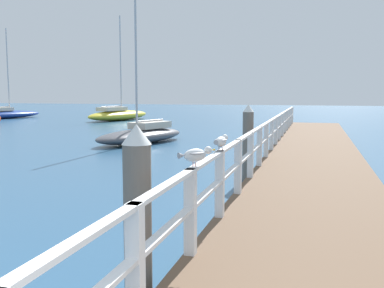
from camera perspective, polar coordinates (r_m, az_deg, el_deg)
The scene contains 9 objects.
pier_deck at distance 14.06m, azimuth 15.24°, elevation -1.94°, with size 2.69×26.46×0.51m, color brown.
pier_railing at distance 14.02m, azimuth 10.16°, elevation 1.66°, with size 0.12×24.98×0.96m.
dock_piling_near at distance 4.53m, azimuth -6.96°, elevation -9.98°, with size 0.29×0.29×1.99m.
dock_piling_far at distance 11.66m, azimuth 7.16°, elevation 0.24°, with size 0.29×0.29×1.99m.
seagull_foreground at distance 5.00m, azimuth 0.46°, elevation -1.33°, with size 0.36×0.38×0.21m.
seagull_background at distance 6.38m, azimuth 3.74°, elevation 0.38°, with size 0.20×0.48×0.21m.
boat_0 at distance 20.36m, azimuth -6.45°, elevation 1.23°, with size 3.55×5.62×6.61m.
boat_2 at distance 37.07m, azimuth -9.41°, elevation 3.73°, with size 3.80×7.31×8.46m.
boat_4 at distance 42.47m, azimuth -22.73°, elevation 3.58°, with size 3.86×7.07×7.82m.
Camera 1 is at (0.02, -0.68, 2.29)m, focal length 41.67 mm.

